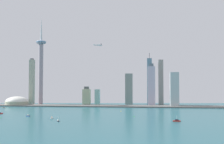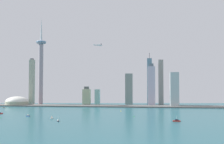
# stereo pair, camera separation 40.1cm
# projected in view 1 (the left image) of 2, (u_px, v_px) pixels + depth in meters

# --- Properties ---
(ground_plane) EXTENTS (6000.00, 6000.00, 0.00)m
(ground_plane) POSITION_uv_depth(u_px,v_px,m) (65.00, 127.00, 435.85)
(ground_plane) COLOR #225863
(waterfront_pier) EXTENTS (754.23, 60.68, 3.28)m
(waterfront_pier) POSITION_uv_depth(u_px,v_px,m) (103.00, 106.00, 846.55)
(waterfront_pier) COLOR #5B5A58
(waterfront_pier) RESTS_ON ground
(observation_tower) EXTENTS (33.81, 33.81, 297.40)m
(observation_tower) POSITION_uv_depth(u_px,v_px,m) (41.00, 63.00, 914.95)
(observation_tower) COLOR #9D8D97
(observation_tower) RESTS_ON ground
(stadium_dome) EXTENTS (75.35, 75.35, 31.84)m
(stadium_dome) POSITION_uv_depth(u_px,v_px,m) (17.00, 102.00, 891.35)
(stadium_dome) COLOR #9EA389
(stadium_dome) RESTS_ON ground
(skyscraper_0) EXTENTS (26.12, 17.02, 61.34)m
(skyscraper_0) POSITION_uv_depth(u_px,v_px,m) (86.00, 96.00, 937.86)
(skyscraper_0) COLOR #B0B993
(skyscraper_0) RESTS_ON ground
(skyscraper_1) EXTENTS (13.81, 19.69, 159.60)m
(skyscraper_1) POSITION_uv_depth(u_px,v_px,m) (32.00, 82.00, 947.84)
(skyscraper_1) COLOR #9CA18E
(skyscraper_1) RESTS_ON ground
(skyscraper_2) EXTENTS (24.90, 18.60, 106.14)m
(skyscraper_2) POSITION_uv_depth(u_px,v_px,m) (129.00, 89.00, 939.57)
(skyscraper_2) COLOR gray
(skyscraper_2) RESTS_ON ground
(skyscraper_3) EXTENTS (16.20, 17.53, 178.21)m
(skyscraper_3) POSITION_uv_depth(u_px,v_px,m) (150.00, 81.00, 941.78)
(skyscraper_3) COLOR slate
(skyscraper_3) RESTS_ON ground
(skyscraper_4) EXTENTS (15.41, 22.76, 51.96)m
(skyscraper_4) POSITION_uv_depth(u_px,v_px,m) (97.00, 97.00, 929.04)
(skyscraper_4) COLOR #87BBAF
(skyscraper_4) RESTS_ON ground
(skyscraper_5) EXTENTS (16.10, 13.96, 153.41)m
(skyscraper_5) POSITION_uv_depth(u_px,v_px,m) (161.00, 82.00, 930.00)
(skyscraper_5) COLOR #98958E
(skyscraper_5) RESTS_ON ground
(skyscraper_6) EXTENTS (22.70, 27.99, 136.01)m
(skyscraper_6) POSITION_uv_depth(u_px,v_px,m) (151.00, 86.00, 880.09)
(skyscraper_6) COLOR #B0ABC2
(skyscraper_6) RESTS_ON ground
(skyscraper_7) EXTENTS (25.75, 25.62, 106.01)m
(skyscraper_7) POSITION_uv_depth(u_px,v_px,m) (174.00, 90.00, 830.56)
(skyscraper_7) COLOR #ADB9BC
(skyscraper_7) RESTS_ON ground
(boat_0) EXTENTS (10.01, 6.01, 2.98)m
(boat_0) POSITION_uv_depth(u_px,v_px,m) (4.00, 108.00, 793.68)
(boat_0) COLOR beige
(boat_0) RESTS_ON ground
(boat_2) EXTENTS (6.44, 7.32, 9.94)m
(boat_2) POSITION_uv_depth(u_px,v_px,m) (58.00, 121.00, 505.80)
(boat_2) COLOR #1E2433
(boat_2) RESTS_ON ground
(boat_3) EXTENTS (14.09, 4.21, 10.47)m
(boat_3) POSITION_uv_depth(u_px,v_px,m) (177.00, 121.00, 504.70)
(boat_3) COLOR red
(boat_3) RESTS_ON ground
(boat_4) EXTENTS (10.38, 7.06, 3.94)m
(boat_4) POSITION_uv_depth(u_px,v_px,m) (28.00, 116.00, 586.44)
(boat_4) COLOR navy
(boat_4) RESTS_ON ground
(boat_5) EXTENTS (3.93, 10.01, 8.20)m
(boat_5) POSITION_uv_depth(u_px,v_px,m) (52.00, 118.00, 546.35)
(boat_5) COLOR white
(boat_5) RESTS_ON ground
(channel_buoy_0) EXTENTS (1.96, 1.96, 2.22)m
(channel_buoy_0) POSITION_uv_depth(u_px,v_px,m) (134.00, 116.00, 576.54)
(channel_buoy_0) COLOR green
(channel_buoy_0) RESTS_ON ground
(channel_buoy_1) EXTENTS (1.71, 1.71, 2.87)m
(channel_buoy_1) POSITION_uv_depth(u_px,v_px,m) (1.00, 117.00, 557.62)
(channel_buoy_1) COLOR green
(channel_buoy_1) RESTS_ON ground
(channel_buoy_2) EXTENTS (1.87, 1.87, 2.46)m
(channel_buoy_2) POSITION_uv_depth(u_px,v_px,m) (121.00, 111.00, 692.75)
(channel_buoy_2) COLOR yellow
(channel_buoy_2) RESTS_ON ground
(airplane) EXTENTS (28.34, 26.09, 8.01)m
(airplane) POSITION_uv_depth(u_px,v_px,m) (98.00, 45.00, 902.01)
(airplane) COLOR silver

